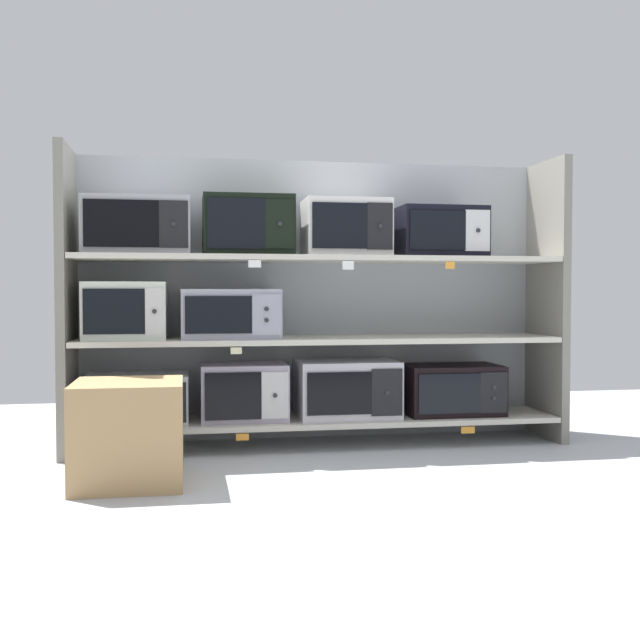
{
  "coord_description": "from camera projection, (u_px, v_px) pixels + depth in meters",
  "views": [
    {
      "loc": [
        -0.76,
        -4.39,
        0.89
      ],
      "look_at": [
        0.0,
        0.0,
        0.73
      ],
      "focal_mm": 43.28,
      "sensor_mm": 36.0,
      "label": 1
    }
  ],
  "objects": [
    {
      "name": "price_tag_4",
      "position": [
        255.0,
        264.0,
        4.13
      ],
      "size": [
        0.07,
        0.0,
        0.04
      ],
      "primitive_type": "cube",
      "color": "white"
    },
    {
      "name": "price_tag_1",
      "position": [
        242.0,
        437.0,
        4.15
      ],
      "size": [
        0.07,
        0.0,
        0.04
      ],
      "primitive_type": "cube",
      "color": "orange"
    },
    {
      "name": "microwave_7",
      "position": [
        248.0,
        226.0,
        4.37
      ],
      "size": [
        0.51,
        0.36,
        0.34
      ],
      "color": "black",
      "rests_on": "shelf_2"
    },
    {
      "name": "microwave_2",
      "position": [
        347.0,
        389.0,
        4.5
      ],
      "size": [
        0.58,
        0.43,
        0.33
      ],
      "color": "#BCB9C2",
      "rests_on": "shelf_0"
    },
    {
      "name": "microwave_0",
      "position": [
        137.0,
        399.0,
        4.3
      ],
      "size": [
        0.56,
        0.42,
        0.27
      ],
      "color": "#B6B8BF",
      "rests_on": "shelf_0"
    },
    {
      "name": "microwave_8",
      "position": [
        346.0,
        228.0,
        4.46
      ],
      "size": [
        0.49,
        0.35,
        0.33
      ],
      "color": "silver",
      "rests_on": "shelf_2"
    },
    {
      "name": "shelf_0",
      "position": [
        320.0,
        420.0,
        4.48
      ],
      "size": [
        2.76,
        0.5,
        0.03
      ],
      "primitive_type": "cube",
      "color": "beige",
      "rests_on": "ground"
    },
    {
      "name": "price_tag_2",
      "position": [
        468.0,
        430.0,
        4.37
      ],
      "size": [
        0.08,
        0.0,
        0.04
      ],
      "primitive_type": "cube",
      "color": "orange"
    },
    {
      "name": "upright_left",
      "position": [
        67.0,
        301.0,
        4.22
      ],
      "size": [
        0.05,
        0.5,
        1.68
      ],
      "primitive_type": "cube",
      "color": "gray",
      "rests_on": "ground"
    },
    {
      "name": "upright_right",
      "position": [
        547.0,
        300.0,
        4.7
      ],
      "size": [
        0.05,
        0.5,
        1.68
      ],
      "primitive_type": "cube",
      "color": "gray",
      "rests_on": "ground"
    },
    {
      "name": "shelf_1",
      "position": [
        320.0,
        340.0,
        4.46
      ],
      "size": [
        2.76,
        0.5,
        0.03
      ],
      "primitive_type": "cube",
      "color": "beige"
    },
    {
      "name": "microwave_9",
      "position": [
        439.0,
        232.0,
        4.56
      ],
      "size": [
        0.51,
        0.37,
        0.29
      ],
      "color": "black",
      "rests_on": "shelf_2"
    },
    {
      "name": "price_tag_6",
      "position": [
        450.0,
        265.0,
        4.32
      ],
      "size": [
        0.05,
        0.0,
        0.04
      ],
      "primitive_type": "cube",
      "color": "orange"
    },
    {
      "name": "price_tag_3",
      "position": [
        236.0,
        351.0,
        4.13
      ],
      "size": [
        0.06,
        0.0,
        0.04
      ],
      "primitive_type": "cube",
      "color": "beige"
    },
    {
      "name": "microwave_1",
      "position": [
        244.0,
        392.0,
        4.4
      ],
      "size": [
        0.49,
        0.38,
        0.32
      ],
      "color": "#A59BAE",
      "rests_on": "shelf_0"
    },
    {
      "name": "microwave_4",
      "position": [
        126.0,
        311.0,
        4.27
      ],
      "size": [
        0.45,
        0.38,
        0.32
      ],
      "color": "silver",
      "rests_on": "shelf_1"
    },
    {
      "name": "price_tag_5",
      "position": [
        348.0,
        265.0,
        4.22
      ],
      "size": [
        0.06,
        0.0,
        0.05
      ],
      "primitive_type": "cube",
      "color": "white"
    },
    {
      "name": "microwave_6",
      "position": [
        137.0,
        226.0,
        4.26
      ],
      "size": [
        0.58,
        0.37,
        0.32
      ],
      "color": "#A1A2A7",
      "rests_on": "shelf_2"
    },
    {
      "name": "microwave_5",
      "position": [
        230.0,
        314.0,
        4.37
      ],
      "size": [
        0.55,
        0.43,
        0.28
      ],
      "color": "#999BAC",
      "rests_on": "shelf_1"
    },
    {
      "name": "shelf_2",
      "position": [
        320.0,
        259.0,
        4.45
      ],
      "size": [
        2.76,
        0.5,
        0.03
      ],
      "primitive_type": "cube",
      "color": "beige"
    },
    {
      "name": "price_tag_0",
      "position": [
        131.0,
        441.0,
        4.05
      ],
      "size": [
        0.06,
        0.0,
        0.04
      ],
      "primitive_type": "cube",
      "color": "beige"
    },
    {
      "name": "shipping_carton",
      "position": [
        129.0,
        433.0,
        3.57
      ],
      "size": [
        0.5,
        0.5,
        0.48
      ],
      "primitive_type": "cube",
      "color": "tan",
      "rests_on": "ground"
    },
    {
      "name": "back_panel",
      "position": [
        312.0,
        300.0,
        4.72
      ],
      "size": [
        2.96,
        0.04,
        1.68
      ],
      "primitive_type": "cube",
      "color": "#9EA3A8",
      "rests_on": "ground"
    },
    {
      "name": "microwave_3",
      "position": [
        452.0,
        389.0,
        4.61
      ],
      "size": [
        0.57,
        0.38,
        0.29
      ],
      "color": "black",
      "rests_on": "shelf_0"
    },
    {
      "name": "ground",
      "position": [
        358.0,
        490.0,
        3.5
      ],
      "size": [
        6.76,
        6.0,
        0.02
      ],
      "primitive_type": "cube",
      "color": "#B2B7BC"
    }
  ]
}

